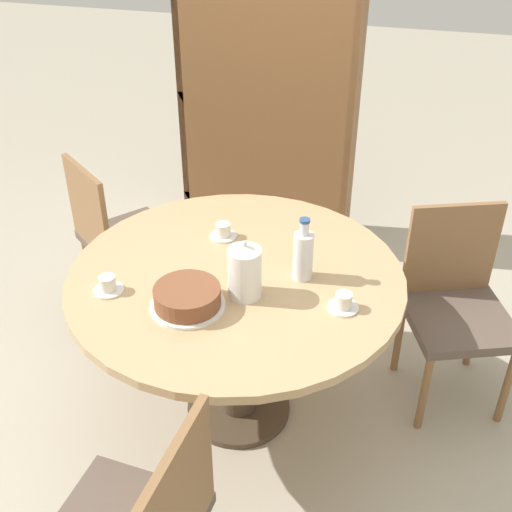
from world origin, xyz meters
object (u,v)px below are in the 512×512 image
(chair_b, at_px, (119,235))
(water_bottle, at_px, (303,254))
(chair_a, at_px, (456,303))
(bookshelf, at_px, (267,93))
(cup_a, at_px, (343,303))
(cup_b, at_px, (223,232))
(cup_c, at_px, (108,285))
(cake_main, at_px, (187,298))
(coffee_pot, at_px, (245,271))

(chair_b, bearing_deg, water_bottle, -167.26)
(chair_a, bearing_deg, bookshelf, 114.94)
(cup_a, relative_size, cup_b, 1.00)
(cup_b, xyz_separation_m, cup_c, (-0.29, -0.47, 0.00))
(bookshelf, relative_size, cake_main, 7.02)
(chair_a, distance_m, cup_b, 1.04)
(water_bottle, relative_size, cup_b, 2.27)
(cup_b, height_order, cup_c, same)
(chair_a, relative_size, cup_c, 7.84)
(cup_b, bearing_deg, chair_a, 9.16)
(water_bottle, xyz_separation_m, cup_b, (-0.38, 0.20, -0.08))
(cake_main, height_order, cup_a, cake_main)
(chair_b, distance_m, coffee_pot, 1.14)
(coffee_pot, relative_size, cup_a, 2.08)
(bookshelf, height_order, cake_main, bookshelf)
(chair_b, xyz_separation_m, water_bottle, (1.03, -0.49, 0.37))
(coffee_pot, bearing_deg, cake_main, -145.49)
(bookshelf, bearing_deg, coffee_pot, 101.44)
(cup_b, bearing_deg, bookshelf, 95.73)
(bookshelf, distance_m, cup_b, 1.24)
(cake_main, bearing_deg, chair_a, 33.75)
(coffee_pot, bearing_deg, chair_b, 142.25)
(coffee_pot, distance_m, cup_a, 0.37)
(chair_a, relative_size, cup_b, 7.84)
(cup_a, bearing_deg, cup_c, -171.79)
(chair_a, height_order, cup_b, chair_a)
(coffee_pot, height_order, water_bottle, water_bottle)
(cake_main, distance_m, cup_b, 0.49)
(bookshelf, relative_size, water_bottle, 7.42)
(bookshelf, xyz_separation_m, cup_a, (0.68, -1.57, -0.17))
(chair_a, xyz_separation_m, bookshelf, (-1.11, 1.06, 0.47))
(coffee_pot, relative_size, cup_b, 2.08)
(coffee_pot, xyz_separation_m, cup_b, (-0.20, 0.36, -0.08))
(chair_b, height_order, coffee_pot, coffee_pot)
(water_bottle, bearing_deg, cake_main, -141.14)
(water_bottle, relative_size, cup_c, 2.27)
(cake_main, bearing_deg, cup_b, 92.46)
(cup_c, bearing_deg, coffee_pot, 12.51)
(chair_a, xyz_separation_m, chair_b, (-1.64, 0.14, 0.00))
(cup_a, xyz_separation_m, cup_c, (-0.85, -0.12, 0.00))
(water_bottle, bearing_deg, chair_b, 154.37)
(water_bottle, relative_size, cake_main, 0.95)
(cake_main, bearing_deg, cup_a, 14.18)
(cake_main, height_order, cup_b, cake_main)
(water_bottle, bearing_deg, cup_c, -157.77)
(water_bottle, height_order, cup_b, water_bottle)
(cup_c, bearing_deg, cake_main, -2.28)
(chair_b, bearing_deg, cup_c, 153.41)
(chair_a, distance_m, cup_c, 1.45)
(chair_a, bearing_deg, coffee_pot, -167.71)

